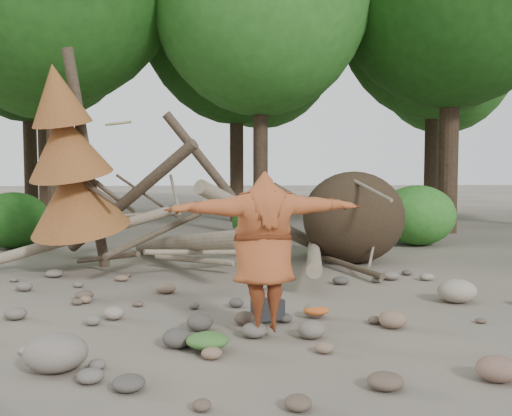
{
  "coord_description": "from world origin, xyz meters",
  "views": [
    {
      "loc": [
        -0.42,
        -7.71,
        2.05
      ],
      "look_at": [
        0.28,
        1.5,
        1.4
      ],
      "focal_mm": 40.0,
      "sensor_mm": 36.0,
      "label": 1
    }
  ],
  "objects": [
    {
      "name": "ground",
      "position": [
        0.0,
        0.0,
        0.0
      ],
      "size": [
        120.0,
        120.0,
        0.0
      ],
      "primitive_type": "plane",
      "color": "#514C44",
      "rests_on": "ground"
    },
    {
      "name": "deadfall_pile",
      "position": [
        2.02,
        4.24,
        0.95
      ],
      "size": [
        8.55,
        5.24,
        3.3
      ],
      "color": "#332619",
      "rests_on": "ground"
    },
    {
      "name": "dead_conifer",
      "position": [
        -3.12,
        3.37,
        2.11
      ],
      "size": [
        2.06,
        2.16,
        4.35
      ],
      "color": "#4C3F30",
      "rests_on": "ground"
    },
    {
      "name": "bush_left",
      "position": [
        -5.5,
        7.2,
        0.72
      ],
      "size": [
        1.8,
        1.8,
        1.44
      ],
      "primitive_type": "ellipsoid",
      "color": "#1D5115",
      "rests_on": "ground"
    },
    {
      "name": "bush_mid",
      "position": [
        0.8,
        7.8,
        0.56
      ],
      "size": [
        1.4,
        1.4,
        1.12
      ],
      "primitive_type": "ellipsoid",
      "color": "#27671D",
      "rests_on": "ground"
    },
    {
      "name": "bush_right",
      "position": [
        5.0,
        7.0,
        0.8
      ],
      "size": [
        2.0,
        2.0,
        1.6
      ],
      "primitive_type": "ellipsoid",
      "color": "#317A26",
      "rests_on": "ground"
    },
    {
      "name": "frisbee_thrower",
      "position": [
        0.19,
        -0.93,
        1.05
      ],
      "size": [
        3.06,
        0.93,
        2.51
      ],
      "color": "#964521",
      "rests_on": "ground"
    },
    {
      "name": "backpack",
      "position": [
        0.3,
        -0.34,
        0.13
      ],
      "size": [
        0.45,
        0.38,
        0.26
      ],
      "primitive_type": "cube",
      "rotation": [
        0.0,
        0.0,
        0.38
      ],
      "color": "black",
      "rests_on": "ground"
    },
    {
      "name": "cloth_green",
      "position": [
        -0.48,
        -1.5,
        0.09
      ],
      "size": [
        0.48,
        0.4,
        0.18
      ],
      "primitive_type": "ellipsoid",
      "color": "#346126",
      "rests_on": "ground"
    },
    {
      "name": "cloth_orange",
      "position": [
        0.98,
        -0.17,
        0.06
      ],
      "size": [
        0.35,
        0.28,
        0.13
      ],
      "primitive_type": "ellipsoid",
      "color": "#B24D1E",
      "rests_on": "ground"
    },
    {
      "name": "boulder_front_left",
      "position": [
        -2.01,
        -1.96,
        0.19
      ],
      "size": [
        0.64,
        0.58,
        0.39
      ],
      "primitive_type": "ellipsoid",
      "color": "slate",
      "rests_on": "ground"
    },
    {
      "name": "boulder_front_right",
      "position": [
        2.3,
        -2.56,
        0.12
      ],
      "size": [
        0.41,
        0.37,
        0.25
      ],
      "primitive_type": "ellipsoid",
      "color": "brown",
      "rests_on": "ground"
    },
    {
      "name": "boulder_mid_right",
      "position": [
        3.29,
        0.6,
        0.18
      ],
      "size": [
        0.59,
        0.53,
        0.36
      ],
      "primitive_type": "ellipsoid",
      "color": "gray",
      "rests_on": "ground"
    }
  ]
}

